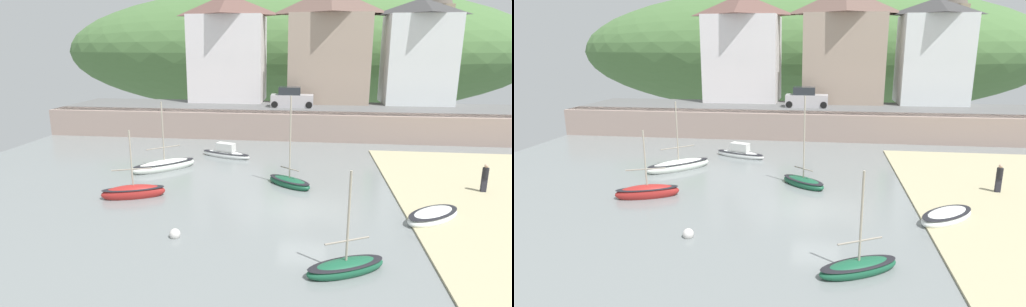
% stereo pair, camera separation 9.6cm
% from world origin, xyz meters
% --- Properties ---
extents(quay_seawall, '(48.00, 9.40, 2.40)m').
position_xyz_m(quay_seawall, '(0.00, 17.50, 1.36)').
color(quay_seawall, '#A38B80').
rests_on(quay_seawall, ground).
extents(hillside_backdrop, '(80.00, 44.00, 21.13)m').
position_xyz_m(hillside_backdrop, '(-2.76, 55.20, 7.40)').
color(hillside_backdrop, '#4C753E').
rests_on(hillside_backdrop, ground).
extents(waterfront_building_left, '(8.01, 6.12, 11.14)m').
position_xyz_m(waterfront_building_left, '(-8.65, 25.20, 8.05)').
color(waterfront_building_left, white).
rests_on(waterfront_building_left, ground).
extents(waterfront_building_centre, '(8.48, 5.78, 11.59)m').
position_xyz_m(waterfront_building_centre, '(1.99, 25.20, 8.29)').
color(waterfront_building_centre, tan).
rests_on(waterfront_building_centre, ground).
extents(waterfront_building_right, '(6.95, 5.66, 10.45)m').
position_xyz_m(waterfront_building_right, '(11.05, 25.20, 7.70)').
color(waterfront_building_right, white).
rests_on(waterfront_building_right, ground).
extents(church_with_spire, '(3.00, 3.00, 15.08)m').
position_xyz_m(church_with_spire, '(13.57, 29.20, 10.17)').
color(church_with_spire, tan).
rests_on(church_with_spire, ground).
extents(dinghy_open_wooden, '(4.10, 2.20, 1.21)m').
position_xyz_m(dinghy_open_wooden, '(-5.99, 9.87, 0.29)').
color(dinghy_open_wooden, white).
rests_on(dinghy_open_wooden, ground).
extents(sailboat_far_left, '(4.06, 3.86, 4.81)m').
position_xyz_m(sailboat_far_left, '(-9.44, 6.01, 0.29)').
color(sailboat_far_left, white).
rests_on(sailboat_far_left, ground).
extents(fishing_boat_green, '(3.55, 2.14, 3.97)m').
position_xyz_m(fishing_boat_green, '(-9.33, 0.64, 0.30)').
color(fishing_boat_green, '#A62523').
rests_on(fishing_boat_green, ground).
extents(sailboat_white_hull, '(3.45, 3.24, 0.76)m').
position_xyz_m(sailboat_white_hull, '(6.16, -0.64, 0.24)').
color(sailboat_white_hull, white).
rests_on(sailboat_white_hull, ground).
extents(sailboat_nearest_shore, '(3.06, 2.73, 5.54)m').
position_xyz_m(sailboat_nearest_shore, '(-0.89, 3.69, 0.26)').
color(sailboat_nearest_shore, '#1B5639').
rests_on(sailboat_nearest_shore, ground).
extents(motorboat_with_cabin, '(3.28, 2.33, 4.05)m').
position_xyz_m(motorboat_with_cabin, '(1.64, -5.96, 0.23)').
color(motorboat_with_cabin, '#1B5A3C').
rests_on(motorboat_with_cabin, ground).
extents(parked_car_near_slipway, '(4.10, 1.82, 1.95)m').
position_xyz_m(parked_car_near_slipway, '(-1.57, 20.70, 3.20)').
color(parked_car_near_slipway, '#BDB9BE').
rests_on(parked_car_near_slipway, ground).
extents(person_near_water, '(0.34, 0.34, 1.62)m').
position_xyz_m(person_near_water, '(10.09, 3.75, 0.98)').
color(person_near_water, '#282833').
rests_on(person_near_water, ground).
extents(mooring_buoy, '(0.49, 0.49, 0.49)m').
position_xyz_m(mooring_buoy, '(-5.50, -3.92, 0.15)').
color(mooring_buoy, silver).
rests_on(mooring_buoy, ground).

